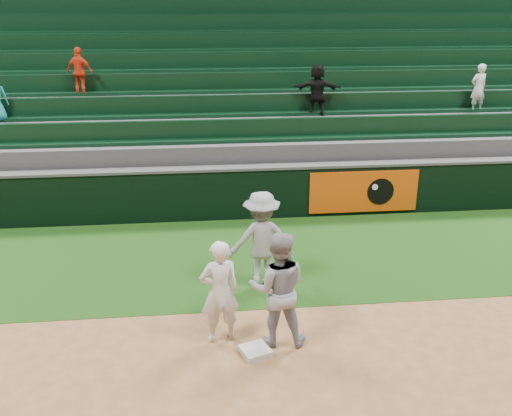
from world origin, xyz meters
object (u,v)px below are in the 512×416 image
Objects in this scene: first_base at (255,351)px; baserunner at (278,289)px; first_baseman at (220,292)px; base_coach at (261,239)px.

first_base is 0.22× the size of baserunner.
baserunner reaches higher than first_baseman.
base_coach is (0.82, 1.70, 0.07)m from first_baseman.
first_baseman is (-0.49, 0.43, 0.77)m from first_base.
base_coach is at bearing -128.47° from first_baseman.
baserunner is at bearing 86.47° from base_coach.
first_base is 1.01m from first_baseman.
base_coach reaches higher than first_base.
baserunner is 1.01× the size of base_coach.
first_base is at bearing 76.55° from base_coach.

